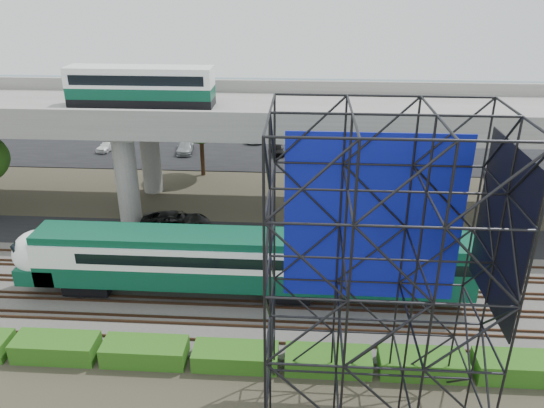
{
  "coord_description": "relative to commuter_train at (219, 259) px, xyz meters",
  "views": [
    {
      "loc": [
        4.44,
        -26.91,
        19.9
      ],
      "look_at": [
        2.32,
        6.0,
        5.01
      ],
      "focal_mm": 35.0,
      "sensor_mm": 36.0,
      "label": 1
    }
  ],
  "objects": [
    {
      "name": "scaffold_tower",
      "position": [
        8.48,
        -9.98,
        4.59
      ],
      "size": [
        9.36,
        6.36,
        15.0
      ],
      "color": "black",
      "rests_on": "ground"
    },
    {
      "name": "hedge_strip",
      "position": [
        1.83,
        -6.3,
        -2.32
      ],
      "size": [
        34.6,
        1.8,
        1.2
      ],
      "color": "#265112",
      "rests_on": "ground"
    },
    {
      "name": "rail_tracks",
      "position": [
        0.82,
        -0.0,
        -2.6
      ],
      "size": [
        90.0,
        9.52,
        0.16
      ],
      "color": "#472D1E",
      "rests_on": "ballast_bed"
    },
    {
      "name": "ground",
      "position": [
        0.82,
        -2.0,
        -2.88
      ],
      "size": [
        140.0,
        140.0,
        0.0
      ],
      "primitive_type": "plane",
      "color": "#474233",
      "rests_on": "ground"
    },
    {
      "name": "suv",
      "position": [
        -5.06,
        9.16,
        -2.03
      ],
      "size": [
        5.72,
        2.97,
        1.54
      ],
      "primitive_type": "imported",
      "rotation": [
        0.0,
        0.0,
        1.65
      ],
      "color": "black",
      "rests_on": "service_road"
    },
    {
      "name": "service_road",
      "position": [
        0.82,
        8.5,
        -2.84
      ],
      "size": [
        90.0,
        5.0,
        0.08
      ],
      "primitive_type": "cube",
      "color": "black",
      "rests_on": "ground"
    },
    {
      "name": "parked_cars",
      "position": [
        2.05,
        31.79,
        -2.17
      ],
      "size": [
        36.54,
        9.71,
        1.31
      ],
      "color": "white",
      "rests_on": "parking_lot"
    },
    {
      "name": "commuter_train",
      "position": [
        0.0,
        0.0,
        0.0
      ],
      "size": [
        29.3,
        3.06,
        4.3
      ],
      "color": "black",
      "rests_on": "rail_tracks"
    },
    {
      "name": "harbor_water",
      "position": [
        0.82,
        54.0,
        -2.87
      ],
      "size": [
        140.0,
        40.0,
        0.03
      ],
      "primitive_type": "cube",
      "color": "#446070",
      "rests_on": "ground"
    },
    {
      "name": "parking_lot",
      "position": [
        0.82,
        32.0,
        -2.84
      ],
      "size": [
        90.0,
        18.0,
        0.08
      ],
      "primitive_type": "cube",
      "color": "black",
      "rests_on": "ground"
    },
    {
      "name": "ballast_bed",
      "position": [
        0.82,
        0.0,
        -2.78
      ],
      "size": [
        90.0,
        12.0,
        0.2
      ],
      "primitive_type": "cube",
      "color": "slate",
      "rests_on": "ground"
    },
    {
      "name": "overpass",
      "position": [
        0.15,
        14.0,
        5.33
      ],
      "size": [
        80.0,
        12.0,
        12.4
      ],
      "color": "#9E9B93",
      "rests_on": "ground"
    },
    {
      "name": "trees",
      "position": [
        -3.84,
        14.17,
        2.69
      ],
      "size": [
        40.94,
        16.94,
        7.69
      ],
      "color": "#382314",
      "rests_on": "ground"
    }
  ]
}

